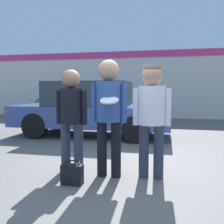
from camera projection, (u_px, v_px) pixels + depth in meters
name	position (u px, v px, depth m)	size (l,w,h in m)	color
ground_plane	(120.00, 173.00, 3.97)	(56.00, 56.00, 0.00)	#5B5956
storefront_building	(152.00, 84.00, 11.57)	(24.00, 0.22, 3.10)	silver
person_left	(71.00, 112.00, 3.96)	(0.52, 0.35, 1.64)	#2D3347
person_middle_with_frisbee	(109.00, 107.00, 3.73)	(0.55, 0.58, 1.76)	black
person_right	(152.00, 110.00, 3.68)	(0.56, 0.39, 1.69)	#2D3347
parked_car_near	(91.00, 109.00, 7.18)	(4.41, 1.84, 1.55)	#334784
shrub	(44.00, 107.00, 12.11)	(0.96, 0.96, 0.96)	#2D6B33
handbag	(72.00, 174.00, 3.48)	(0.30, 0.23, 0.32)	black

